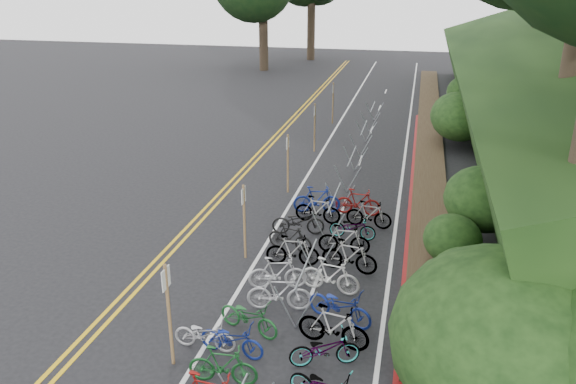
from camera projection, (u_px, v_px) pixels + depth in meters
name	position (u px, v px, depth m)	size (l,w,h in m)	color
ground	(161.00, 349.00, 13.68)	(120.00, 120.00, 0.00)	black
road_markings	(284.00, 200.00, 22.71)	(7.47, 80.00, 0.01)	gold
red_curb	(412.00, 193.00, 23.35)	(0.25, 28.00, 0.10)	maroon
embankment	(572.00, 106.00, 27.29)	(14.30, 48.14, 9.11)	black
bike_racks_rest	(352.00, 162.00, 24.54)	(1.14, 23.00, 1.17)	gray
signpost_near	(169.00, 309.00, 12.62)	(0.08, 0.40, 2.62)	brown
signposts_rest	(303.00, 140.00, 25.75)	(0.08, 18.40, 2.50)	brown
bike_front	(205.00, 334.00, 13.54)	(1.57, 0.55, 0.83)	#9E9EA3
bike_valet	(306.00, 287.00, 15.43)	(3.46, 14.18, 1.10)	slate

